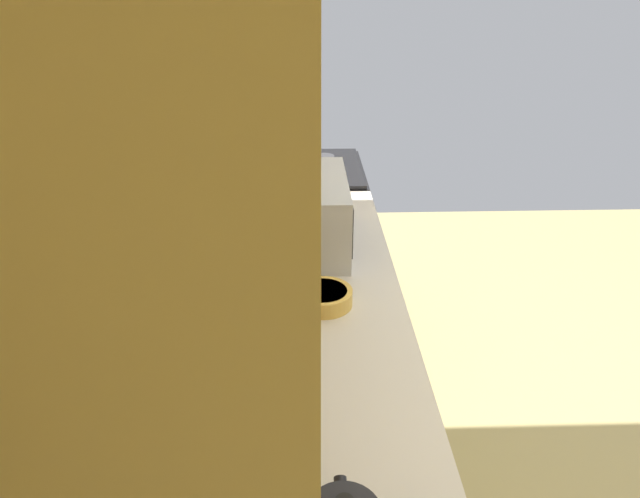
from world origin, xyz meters
name	(u,v)px	position (x,y,z in m)	size (l,w,h in m)	color
wall_back	(172,162)	(0.00, 1.67, 1.39)	(3.83, 0.12, 2.79)	#E9BF79
oven_range	(305,246)	(1.36, 1.30, 0.47)	(0.66, 0.64, 1.10)	black
microwave	(299,212)	(0.45, 1.32, 1.05)	(0.53, 0.37, 0.27)	#B7BABF
bowl	(323,296)	(0.01, 1.25, 0.95)	(0.19, 0.19, 0.05)	gold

